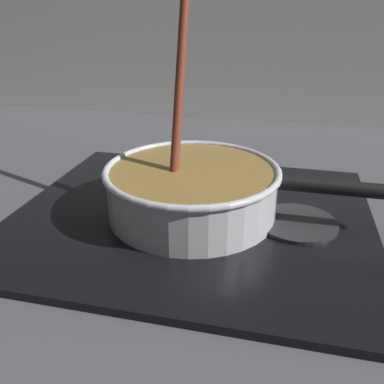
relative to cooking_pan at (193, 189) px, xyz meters
name	(u,v)px	position (x,y,z in m)	size (l,w,h in m)	color
ground	(138,280)	(-0.04, -0.15, -0.07)	(2.40, 1.60, 0.04)	#4C4C51
backsplash_wall	(232,20)	(-0.04, 0.64, 0.22)	(2.40, 0.02, 0.55)	silver
hob_plate	(192,216)	(0.00, 0.00, -0.05)	(0.56, 0.48, 0.01)	black
burner_ring	(192,211)	(0.00, 0.00, -0.04)	(0.20, 0.20, 0.01)	#592D0C
spare_burner	(297,223)	(0.16, 0.00, -0.04)	(0.12, 0.12, 0.01)	#262628
cooking_pan	(193,189)	(0.00, 0.00, 0.00)	(0.45, 0.27, 0.34)	silver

